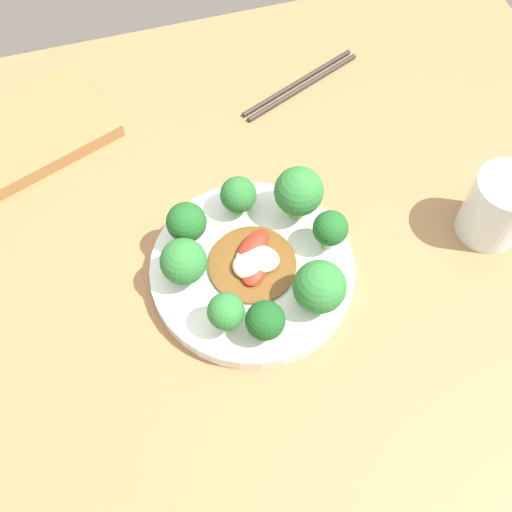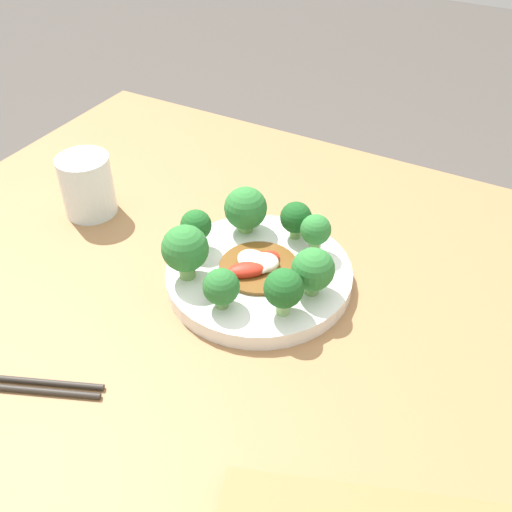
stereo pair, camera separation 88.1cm
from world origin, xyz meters
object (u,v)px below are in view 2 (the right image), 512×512
object	(u,v)px
broccoli_southeast	(284,289)
broccoli_south	(221,287)
broccoli_west	(196,226)
stirfry_center	(257,265)
broccoli_northwest	(246,209)
broccoli_east	(313,270)
broccoli_northeast	(316,231)
broccoli_southwest	(185,249)
broccoli_north	(296,218)
drinking_glass	(87,185)
plate	(256,274)
chopsticks	(11,384)

from	to	relation	value
broccoli_southeast	broccoli_south	world-z (taller)	broccoli_southeast
broccoli_west	stirfry_center	size ratio (longest dim) A/B	0.57
broccoli_northwest	broccoli_east	world-z (taller)	broccoli_northwest
broccoli_northeast	broccoli_south	distance (m)	0.16
broccoli_northwest	broccoli_southeast	distance (m)	0.17
broccoli_northeast	broccoli_southwest	size ratio (longest dim) A/B	0.78
broccoli_east	broccoli_northeast	bearing A→B (deg)	112.16
broccoli_southwest	broccoli_north	world-z (taller)	broccoli_southwest
broccoli_southwest	broccoli_north	distance (m)	0.17
broccoli_east	drinking_glass	size ratio (longest dim) A/B	0.69
broccoli_south	stirfry_center	bearing A→B (deg)	87.43
broccoli_north	stirfry_center	distance (m)	0.09
plate	broccoli_west	xyz separation A→B (m)	(-0.09, -0.00, 0.05)
broccoli_north	chopsticks	distance (m)	0.41
broccoli_southwest	broccoli_southeast	distance (m)	0.14
broccoli_southeast	broccoli_south	size ratio (longest dim) A/B	1.16
broccoli_northwest	broccoli_west	bearing A→B (deg)	-118.76
broccoli_west	drinking_glass	xyz separation A→B (m)	(-0.21, 0.02, -0.01)
broccoli_southwest	broccoli_north	bearing A→B (deg)	59.41
broccoli_northwest	broccoli_southeast	world-z (taller)	broccoli_northwest
broccoli_east	stirfry_center	bearing A→B (deg)	176.49
broccoli_north	drinking_glass	world-z (taller)	drinking_glass
broccoli_southwest	plate	bearing A→B (deg)	39.18
broccoli_south	broccoli_southwest	bearing A→B (deg)	159.23
broccoli_southwest	stirfry_center	world-z (taller)	broccoli_southwest
broccoli_west	broccoli_southeast	xyz separation A→B (m)	(0.16, -0.05, 0.00)
stirfry_center	broccoli_northeast	bearing A→B (deg)	53.12
chopsticks	broccoli_west	bearing A→B (deg)	77.57
broccoli_southeast	chopsticks	xyz separation A→B (m)	(-0.22, -0.23, -0.06)
broccoli_west	broccoli_northeast	distance (m)	0.16
broccoli_west	chopsticks	size ratio (longest dim) A/B	0.30
broccoli_southwest	stirfry_center	size ratio (longest dim) A/B	0.72
broccoli_southwest	stirfry_center	xyz separation A→B (m)	(0.07, 0.05, -0.04)
broccoli_south	stirfry_center	world-z (taller)	broccoli_south
broccoli_northwest	broccoli_northeast	bearing A→B (deg)	0.01
broccoli_north	stirfry_center	xyz separation A→B (m)	(-0.01, -0.09, -0.02)
broccoli_southeast	broccoli_east	world-z (taller)	broccoli_east
broccoli_southeast	drinking_glass	world-z (taller)	drinking_glass
drinking_glass	broccoli_southwest	bearing A→B (deg)	-18.33
broccoli_southeast	stirfry_center	bearing A→B (deg)	140.54
drinking_glass	chopsticks	xyz separation A→B (m)	(0.15, -0.30, -0.04)
broccoli_southeast	broccoli_northwest	bearing A→B (deg)	134.60
broccoli_northwest	chopsticks	xyz separation A→B (m)	(-0.10, -0.35, -0.05)
broccoli_northwest	broccoli_south	xyz separation A→B (m)	(0.05, -0.15, -0.01)
broccoli_north	drinking_glass	bearing A→B (deg)	-168.01
broccoli_northwest	broccoli_north	distance (m)	0.07
broccoli_west	broccoli_north	xyz separation A→B (m)	(0.10, 0.09, -0.01)
broccoli_west	broccoli_southwest	size ratio (longest dim) A/B	0.79
stirfry_center	broccoli_east	bearing A→B (deg)	-3.51
broccoli_southeast	broccoli_north	distance (m)	0.15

